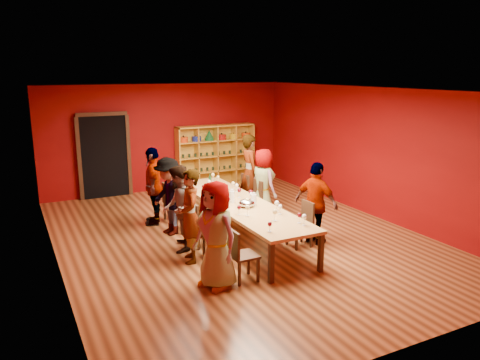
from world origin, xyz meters
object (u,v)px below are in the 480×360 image
at_px(spittoon_bowl, 247,203).
at_px(wine_bottle, 210,180).
at_px(chair_person_right_3, 254,197).
at_px(chair_person_left_0, 240,253).
at_px(person_left_0, 216,235).
at_px(chair_person_left_3, 183,209).
at_px(chair_person_right_4, 241,191).
at_px(chair_person_left_1, 212,231).
at_px(chair_person_right_1, 303,221).
at_px(person_right_4, 250,172).
at_px(chair_person_left_4, 170,200).
at_px(person_right_1, 316,203).
at_px(tasting_table, 238,204).
at_px(person_left_1, 190,216).
at_px(person_left_4, 154,186).
at_px(person_left_3, 169,196).
at_px(person_right_3, 263,183).
at_px(chair_person_left_2, 200,222).
at_px(shelving_unit, 215,153).
at_px(person_left_2, 179,209).

bearing_deg(spittoon_bowl, wine_bottle, 88.11).
bearing_deg(chair_person_right_3, wine_bottle, 144.80).
xyz_separation_m(chair_person_left_0, person_left_0, (-0.41, 0.00, 0.37)).
xyz_separation_m(chair_person_left_3, chair_person_right_4, (1.82, 0.84, 0.00)).
distance_m(chair_person_left_1, chair_person_left_3, 1.55).
relative_size(person_left_0, chair_person_left_3, 1.95).
xyz_separation_m(person_left_0, spittoon_bowl, (1.32, 1.49, -0.04)).
bearing_deg(spittoon_bowl, chair_person_left_0, -121.31).
bearing_deg(chair_person_left_0, chair_person_left_3, 90.00).
height_order(spittoon_bowl, wine_bottle, wine_bottle).
height_order(person_left_0, chair_person_left_3, person_left_0).
distance_m(chair_person_right_1, person_right_4, 2.71).
bearing_deg(chair_person_right_4, chair_person_left_4, -178.82).
xyz_separation_m(person_left_0, chair_person_left_4, (0.41, 3.49, -0.37)).
distance_m(chair_person_left_0, person_right_1, 2.31).
bearing_deg(chair_person_right_1, tasting_table, 132.08).
height_order(person_left_1, person_right_1, person_left_1).
bearing_deg(person_right_4, spittoon_bowl, 158.30).
xyz_separation_m(person_left_0, person_right_4, (2.48, 3.53, 0.07)).
xyz_separation_m(tasting_table, person_left_1, (-1.32, -0.73, 0.15)).
xyz_separation_m(person_left_4, person_right_1, (2.50, -2.63, -0.05)).
height_order(chair_person_left_4, chair_person_right_3, same).
bearing_deg(chair_person_left_4, person_left_4, -180.00).
bearing_deg(tasting_table, person_left_4, 128.48).
bearing_deg(person_right_1, chair_person_left_4, 18.77).
xyz_separation_m(chair_person_right_3, person_right_4, (0.24, 0.66, 0.44)).
xyz_separation_m(chair_person_left_0, chair_person_left_4, (0.00, 3.49, 0.00)).
height_order(person_left_4, spittoon_bowl, person_left_4).
bearing_deg(chair_person_right_3, person_left_3, -175.15).
relative_size(tasting_table, chair_person_left_1, 5.06).
xyz_separation_m(person_left_3, person_right_1, (2.41, -1.83, 0.00)).
relative_size(person_left_4, person_right_3, 1.08).
height_order(person_left_4, chair_person_right_4, person_left_4).
bearing_deg(chair_person_left_2, person_right_3, 28.94).
xyz_separation_m(tasting_table, person_left_3, (-1.20, 0.82, 0.12)).
bearing_deg(chair_person_right_3, chair_person_left_2, -147.93).
distance_m(chair_person_left_1, person_left_4, 2.41).
relative_size(chair_person_left_2, person_right_1, 0.54).
relative_size(tasting_table, person_right_1, 2.74).
xyz_separation_m(shelving_unit, chair_person_right_1, (-0.49, -5.32, -0.49)).
relative_size(person_left_1, chair_person_right_4, 1.90).
height_order(chair_person_left_2, chair_person_right_3, same).
bearing_deg(person_left_2, person_right_4, 148.59).
height_order(person_left_4, person_right_1, person_left_4).
height_order(person_left_4, wine_bottle, person_left_4).
distance_m(tasting_table, person_right_3, 1.53).
height_order(person_left_2, person_left_3, person_left_2).
relative_size(chair_person_left_4, person_right_4, 0.48).
relative_size(chair_person_left_0, chair_person_left_3, 1.00).
bearing_deg(chair_person_left_3, person_left_1, -104.85).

